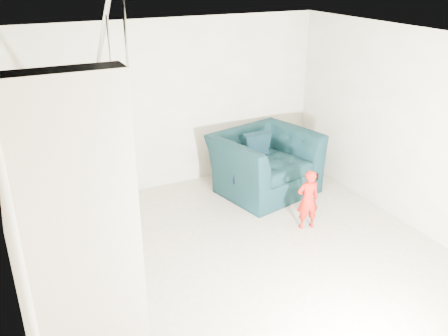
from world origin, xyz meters
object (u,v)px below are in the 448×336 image
at_px(side_table, 311,159).
at_px(staircase, 70,216).
at_px(armchair, 265,163).
at_px(toddler, 308,200).

height_order(side_table, staircase, staircase).
distance_m(side_table, staircase, 4.55).
bearing_deg(staircase, side_table, 19.40).
distance_m(armchair, staircase, 3.47).
relative_size(armchair, staircase, 0.41).
height_order(armchair, toddler, armchair).
relative_size(toddler, staircase, 0.24).
bearing_deg(armchair, side_table, -2.03).
bearing_deg(armchair, staircase, -170.90).
xyz_separation_m(side_table, staircase, (-4.25, -1.50, 0.66)).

